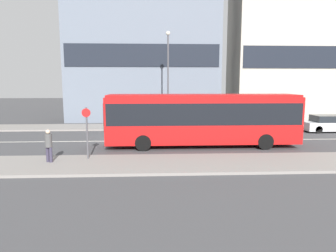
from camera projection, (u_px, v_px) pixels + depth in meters
ground_plane at (124, 141)px, 20.73m from camera, size 120.00×120.00×0.00m
sidewalk_near at (112, 164)px, 14.54m from camera, size 44.00×3.50×0.13m
sidewalk_far at (131, 127)px, 26.90m from camera, size 44.00×3.50×0.13m
lane_centerline at (124, 141)px, 20.73m from camera, size 41.80×0.16×0.01m
apartment_block_left_tower at (143, 3)px, 30.45m from camera, size 15.76×4.15×24.20m
apartment_block_right_tower at (293, 8)px, 32.08m from camera, size 12.71×5.87×23.80m
city_bus at (202, 117)px, 18.73m from camera, size 11.90×2.48×3.28m
parked_car_0 at (267, 124)px, 24.52m from camera, size 4.05×1.74×1.32m
parked_car_1 at (328, 124)px, 24.64m from camera, size 4.12×1.89×1.36m
pedestrian_near_stop at (49, 144)px, 14.61m from camera, size 0.34×0.34×1.62m
bus_stop_sign at (87, 129)px, 15.19m from camera, size 0.44×0.12×2.64m
street_lamp at (168, 71)px, 25.35m from camera, size 0.36×0.36×8.14m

